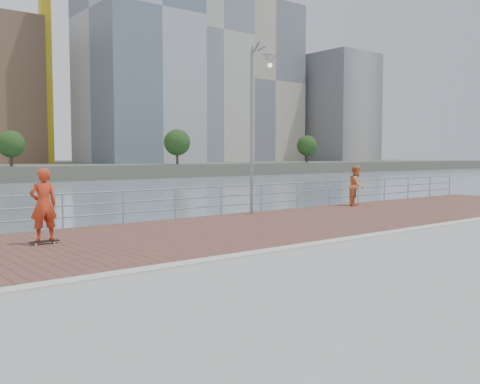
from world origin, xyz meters
TOP-DOWN VIEW (x-y plane):
  - water at (0.00, 0.00)m, footprint 400.00×400.00m
  - brick_lane at (0.00, 3.60)m, footprint 40.00×6.80m
  - curb at (0.00, 0.00)m, footprint 40.00×0.40m
  - guardrail at (0.00, 7.00)m, footprint 39.06×0.06m
  - street_lamp at (4.20, 6.04)m, footprint 0.46×1.33m
  - skateboard at (-4.52, 4.44)m, footprint 0.74×0.22m
  - skateboarder at (-4.52, 4.44)m, footprint 0.70×0.47m
  - bystander at (10.06, 6.11)m, footprint 1.09×0.99m
  - tower_crane at (27.36, 104.00)m, footprint 47.00×2.00m
  - skyline at (27.66, 104.10)m, footprint 233.00×41.00m

SIDE VIEW (x-z plane):
  - water at x=0.00m, z-range -2.00..-2.00m
  - brick_lane at x=0.00m, z-range 0.00..0.02m
  - curb at x=0.00m, z-range 0.00..0.06m
  - skateboard at x=-4.52m, z-range 0.04..0.13m
  - guardrail at x=0.00m, z-range 0.13..1.25m
  - bystander at x=10.06m, z-range 0.02..1.84m
  - skateboarder at x=-4.52m, z-range 0.10..1.98m
  - street_lamp at x=4.20m, z-range 1.32..7.58m
  - skyline at x=27.66m, z-range -7.94..57.82m
  - tower_crane at x=27.36m, z-range 8.15..58.85m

